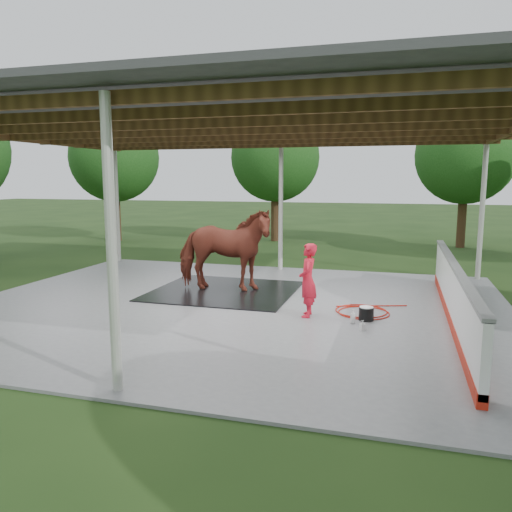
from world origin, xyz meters
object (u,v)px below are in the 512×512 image
(horse, at_px, (224,250))
(wash_bucket, at_px, (366,313))
(handler, at_px, (308,280))
(dasher_board, at_px, (453,295))

(horse, distance_m, wash_bucket, 4.06)
(handler, relative_size, wash_bucket, 5.09)
(horse, xyz_separation_m, handler, (2.41, -1.68, -0.30))
(dasher_board, relative_size, wash_bucket, 27.03)
(dasher_board, bearing_deg, horse, 166.45)
(dasher_board, bearing_deg, handler, -171.45)
(handler, distance_m, wash_bucket, 1.33)
(dasher_board, height_order, horse, horse)
(horse, distance_m, handler, 2.96)
(dasher_board, distance_m, handler, 2.85)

